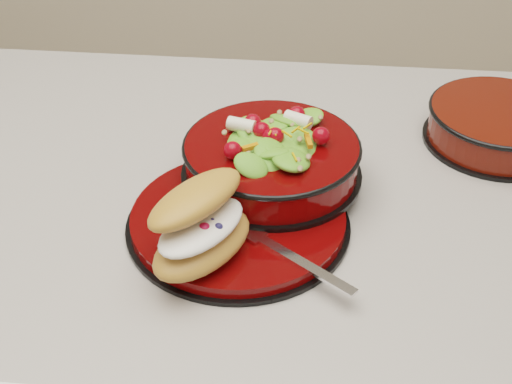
# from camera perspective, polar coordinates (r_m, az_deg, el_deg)

# --- Properties ---
(dinner_plate) EXTENTS (0.28, 0.28, 0.02)m
(dinner_plate) POSITION_cam_1_polar(r_m,az_deg,el_deg) (0.87, -1.39, -2.29)
(dinner_plate) COLOR black
(dinner_plate) RESTS_ON island_counter
(salad_bowl) EXTENTS (0.24, 0.24, 0.10)m
(salad_bowl) POSITION_cam_1_polar(r_m,az_deg,el_deg) (0.91, 1.26, 3.20)
(salad_bowl) COLOR black
(salad_bowl) RESTS_ON dinner_plate
(croissant) EXTENTS (0.14, 0.17, 0.08)m
(croissant) POSITION_cam_1_polar(r_m,az_deg,el_deg) (0.79, -4.31, -2.67)
(croissant) COLOR #C3843B
(croissant) RESTS_ON dinner_plate
(fork) EXTENTS (0.15, 0.12, 0.00)m
(fork) POSITION_cam_1_polar(r_m,az_deg,el_deg) (0.81, 2.51, -4.99)
(fork) COLOR silver
(fork) RESTS_ON dinner_plate
(extra_bowl) EXTENTS (0.21, 0.21, 0.05)m
(extra_bowl) POSITION_cam_1_polar(r_m,az_deg,el_deg) (1.08, 18.88, 5.19)
(extra_bowl) COLOR black
(extra_bowl) RESTS_ON island_counter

